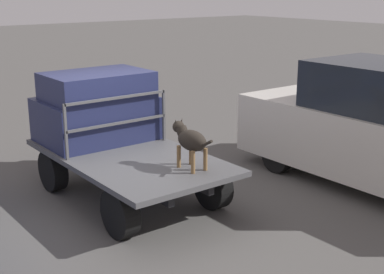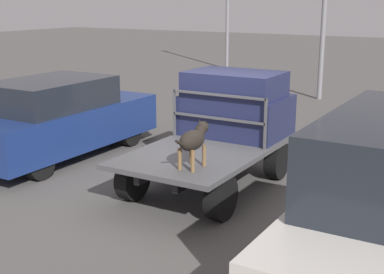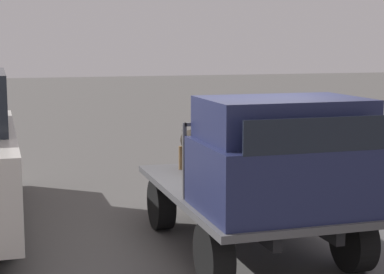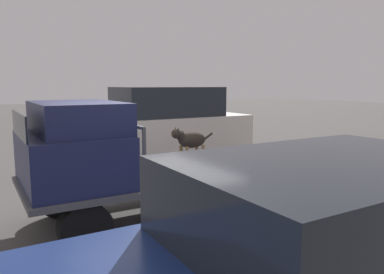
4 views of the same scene
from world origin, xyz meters
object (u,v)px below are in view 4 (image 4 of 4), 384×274
object	(u,v)px
flatbed_truck	(141,187)
parked_sedan	(314,267)
dog	(190,140)
parked_pickup_far	(161,127)

from	to	relation	value
flatbed_truck	parked_sedan	size ratio (longest dim) A/B	0.81
dog	parked_pickup_far	size ratio (longest dim) A/B	0.18
dog	parked_sedan	xyz separation A→B (m)	(1.24, 3.97, -0.35)
dog	parked_sedan	world-z (taller)	parked_sedan
flatbed_truck	parked_pickup_far	bearing A→B (deg)	-120.44
parked_sedan	dog	bearing A→B (deg)	-107.18
flatbed_truck	dog	size ratio (longest dim) A/B	3.96
parked_sedan	flatbed_truck	bearing A→B (deg)	-91.84
flatbed_truck	parked_pickup_far	size ratio (longest dim) A/B	0.72
flatbed_truck	parked_sedan	xyz separation A→B (m)	(0.13, 3.61, 0.27)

